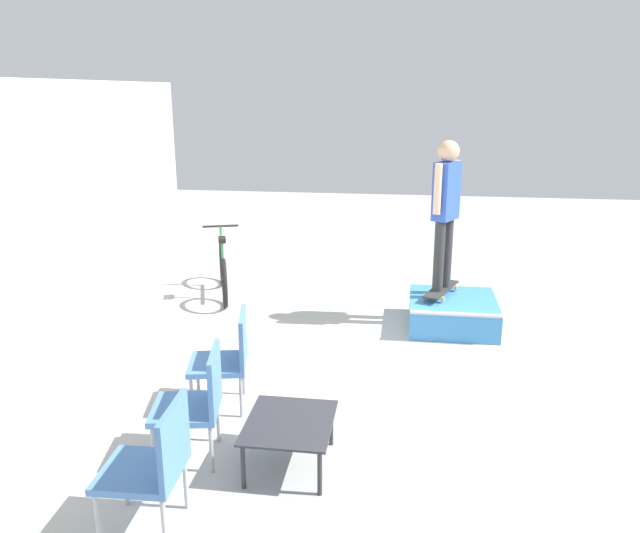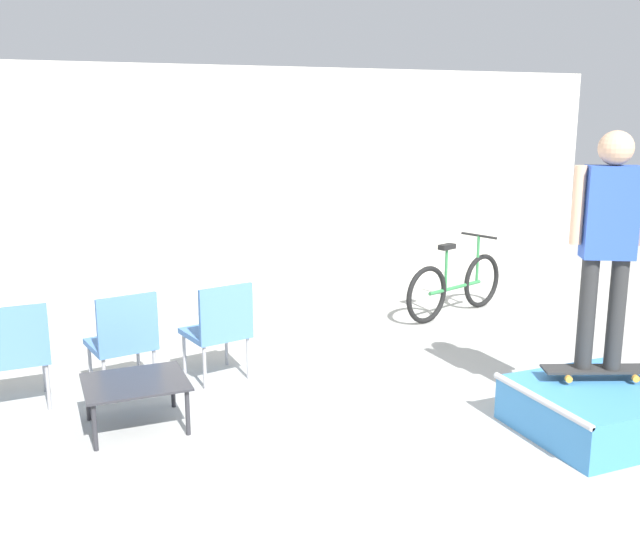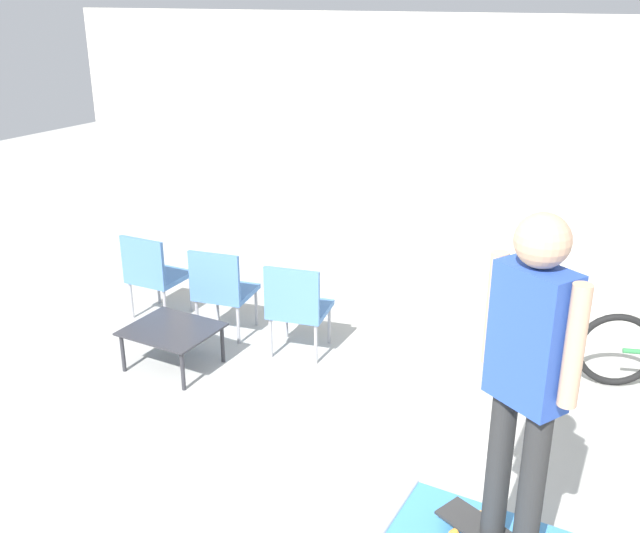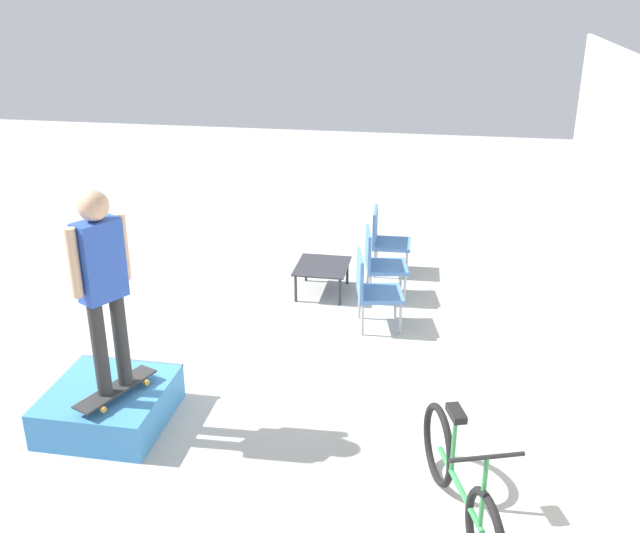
# 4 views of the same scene
# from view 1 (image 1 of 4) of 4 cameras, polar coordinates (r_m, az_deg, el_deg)

# --- Properties ---
(ground_plane) EXTENTS (24.00, 24.00, 0.00)m
(ground_plane) POSITION_cam_1_polar(r_m,az_deg,el_deg) (6.42, 7.28, -10.78)
(ground_plane) COLOR #A8A8A3
(skate_ramp_box) EXTENTS (1.13, 1.06, 0.38)m
(skate_ramp_box) POSITION_cam_1_polar(r_m,az_deg,el_deg) (7.98, 12.02, -4.15)
(skate_ramp_box) COLOR #3D84C6
(skate_ramp_box) RESTS_ON ground_plane
(skateboard_on_ramp) EXTENTS (0.86, 0.49, 0.07)m
(skateboard_on_ramp) POSITION_cam_1_polar(r_m,az_deg,el_deg) (8.00, 11.00, -2.05)
(skateboard_on_ramp) COLOR #2D2D2D
(skateboard_on_ramp) RESTS_ON skate_ramp_box
(person_skater) EXTENTS (0.51, 0.36, 1.84)m
(person_skater) POSITION_cam_1_polar(r_m,az_deg,el_deg) (7.74, 11.43, 5.78)
(person_skater) COLOR #2D2D2D
(person_skater) RESTS_ON skateboard_on_ramp
(coffee_table) EXTENTS (0.78, 0.67, 0.39)m
(coffee_table) POSITION_cam_1_polar(r_m,az_deg,el_deg) (5.01, -2.80, -14.36)
(coffee_table) COLOR #2D2D33
(coffee_table) RESTS_ON ground_plane
(patio_chair_left) EXTENTS (0.54, 0.54, 0.92)m
(patio_chair_left) POSITION_cam_1_polar(r_m,az_deg,el_deg) (4.42, -14.96, -16.81)
(patio_chair_left) COLOR #99999E
(patio_chair_left) RESTS_ON ground_plane
(patio_chair_center) EXTENTS (0.60, 0.60, 0.92)m
(patio_chair_center) POSITION_cam_1_polar(r_m,az_deg,el_deg) (5.12, -11.19, -11.80)
(patio_chair_center) COLOR #99999E
(patio_chair_center) RESTS_ON ground_plane
(patio_chair_right) EXTENTS (0.62, 0.62, 0.92)m
(patio_chair_right) POSITION_cam_1_polar(r_m,az_deg,el_deg) (5.85, -8.46, -8.02)
(patio_chair_right) COLOR #99999E
(patio_chair_right) RESTS_ON ground_plane
(bicycle) EXTENTS (1.67, 0.69, 0.95)m
(bicycle) POSITION_cam_1_polar(r_m,az_deg,el_deg) (9.05, -8.86, -0.39)
(bicycle) COLOR black
(bicycle) RESTS_ON ground_plane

